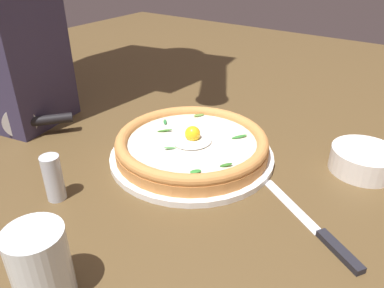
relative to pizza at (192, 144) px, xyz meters
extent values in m
cube|color=brown|center=(-0.01, 0.00, -0.05)|extent=(2.40, 2.40, 0.03)
cylinder|color=white|center=(0.00, 0.00, -0.03)|extent=(0.33, 0.33, 0.01)
cylinder|color=#CE8746|center=(0.00, 0.00, -0.01)|extent=(0.30, 0.30, 0.02)
torus|color=#CC8645|center=(0.00, 0.00, 0.01)|extent=(0.30, 0.30, 0.02)
cylinder|color=silver|center=(0.00, 0.00, 0.00)|extent=(0.26, 0.26, 0.00)
ellipsoid|color=white|center=(0.00, 0.00, 0.01)|extent=(0.08, 0.08, 0.01)
sphere|color=yellow|center=(0.00, 0.00, 0.02)|extent=(0.03, 0.03, 0.03)
ellipsoid|color=olive|center=(0.11, 0.06, 0.01)|extent=(0.03, 0.02, 0.01)
ellipsoid|color=#54984E|center=(-0.05, 0.02, 0.01)|extent=(0.02, 0.02, 0.01)
ellipsoid|color=#2D7A3C|center=(0.03, 0.10, 0.01)|extent=(0.02, 0.02, 0.00)
ellipsoid|color=#2E772B|center=(0.07, -0.07, 0.01)|extent=(0.03, 0.03, 0.01)
ellipsoid|color=#2E802E|center=(-0.09, -0.07, 0.01)|extent=(0.02, 0.02, 0.01)
ellipsoid|color=#397926|center=(0.00, 0.07, 0.01)|extent=(0.03, 0.03, 0.01)
ellipsoid|color=#2B671F|center=(-0.04, -0.10, 0.01)|extent=(0.02, 0.02, 0.01)
cylinder|color=white|center=(0.15, -0.29, -0.01)|extent=(0.12, 0.12, 0.04)
cylinder|color=silver|center=(-0.15, 0.36, 0.00)|extent=(0.06, 0.05, 0.07)
cylinder|color=silver|center=(-0.14, 0.35, 0.00)|extent=(0.02, 0.02, 0.01)
cylinder|color=black|center=(-0.10, 0.32, 0.00)|extent=(0.09, 0.07, 0.02)
cube|color=silver|center=(-0.03, -0.22, -0.03)|extent=(0.10, 0.14, 0.00)
cube|color=black|center=(-0.09, -0.32, -0.03)|extent=(0.06, 0.08, 0.01)
cylinder|color=silver|center=(-0.38, -0.04, 0.02)|extent=(0.07, 0.07, 0.10)
cylinder|color=#E4CF7C|center=(-0.38, -0.04, -0.02)|extent=(0.07, 0.07, 0.03)
cylinder|color=silver|center=(-0.24, 0.11, 0.01)|extent=(0.03, 0.03, 0.08)
camera|label=1|loc=(-0.54, -0.38, 0.37)|focal=35.17mm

